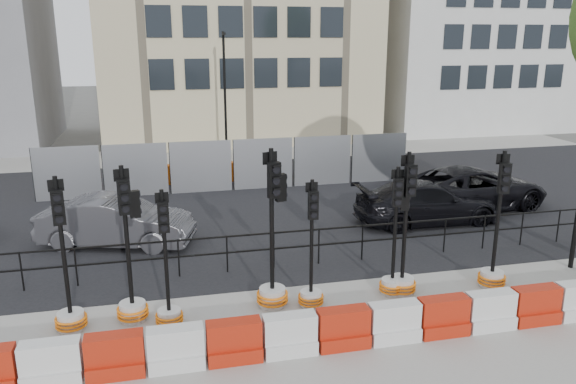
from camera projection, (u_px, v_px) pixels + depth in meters
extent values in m
plane|color=#51514C|center=(284.00, 288.00, 13.37)|extent=(120.00, 120.00, 0.00)
cube|color=gray|center=(319.00, 355.00, 10.56)|extent=(40.00, 6.00, 0.02)
cube|color=black|center=(241.00, 205.00, 19.94)|extent=(40.00, 14.00, 0.03)
cube|color=gray|center=(215.00, 155.00, 28.38)|extent=(40.00, 4.00, 0.02)
cube|color=silver|center=(469.00, 0.00, 35.58)|extent=(12.00, 9.00, 16.00)
cylinder|color=black|center=(22.00, 272.00, 13.05)|extent=(0.04, 0.04, 1.00)
cylinder|color=black|center=(76.00, 267.00, 13.32)|extent=(0.04, 0.04, 1.00)
cylinder|color=black|center=(128.00, 263.00, 13.58)|extent=(0.04, 0.04, 1.00)
cylinder|color=black|center=(179.00, 259.00, 13.84)|extent=(0.04, 0.04, 1.00)
cylinder|color=black|center=(227.00, 255.00, 14.10)|extent=(0.04, 0.04, 1.00)
cylinder|color=black|center=(274.00, 251.00, 14.36)|extent=(0.04, 0.04, 1.00)
cylinder|color=black|center=(319.00, 247.00, 14.63)|extent=(0.04, 0.04, 1.00)
cylinder|color=black|center=(362.00, 243.00, 14.89)|extent=(0.04, 0.04, 1.00)
cylinder|color=black|center=(404.00, 239.00, 15.15)|extent=(0.04, 0.04, 1.00)
cylinder|color=black|center=(445.00, 236.00, 15.41)|extent=(0.04, 0.04, 1.00)
cylinder|color=black|center=(484.00, 233.00, 15.68)|extent=(0.04, 0.04, 1.00)
cylinder|color=black|center=(522.00, 229.00, 15.94)|extent=(0.04, 0.04, 1.00)
cylinder|color=black|center=(558.00, 226.00, 16.20)|extent=(0.04, 0.04, 1.00)
cube|color=black|center=(274.00, 233.00, 14.24)|extent=(18.00, 0.04, 0.04)
cube|color=black|center=(274.00, 249.00, 14.35)|extent=(18.00, 0.04, 0.04)
cube|color=gray|center=(67.00, 174.00, 20.24)|extent=(2.30, 0.05, 2.00)
cylinder|color=black|center=(33.00, 176.00, 19.99)|extent=(0.05, 0.05, 2.00)
cube|color=gray|center=(136.00, 170.00, 20.76)|extent=(2.30, 0.05, 2.00)
cylinder|color=black|center=(103.00, 172.00, 20.51)|extent=(0.05, 0.05, 2.00)
cube|color=gray|center=(201.00, 167.00, 21.29)|extent=(2.30, 0.05, 2.00)
cylinder|color=black|center=(170.00, 169.00, 21.03)|extent=(0.05, 0.05, 2.00)
cube|color=gray|center=(263.00, 164.00, 21.81)|extent=(2.30, 0.05, 2.00)
cylinder|color=black|center=(234.00, 165.00, 21.56)|extent=(0.05, 0.05, 2.00)
cube|color=gray|center=(322.00, 161.00, 22.33)|extent=(2.30, 0.05, 2.00)
cylinder|color=black|center=(294.00, 162.00, 22.08)|extent=(0.05, 0.05, 2.00)
cube|color=gray|center=(379.00, 158.00, 22.86)|extent=(2.30, 0.05, 2.00)
cylinder|color=black|center=(352.00, 159.00, 22.61)|extent=(0.05, 0.05, 2.00)
cube|color=#D1410D|center=(128.00, 177.00, 22.24)|extent=(1.00, 0.40, 0.80)
cube|color=#D1410D|center=(179.00, 174.00, 22.68)|extent=(1.00, 0.40, 0.80)
cube|color=#D1410D|center=(228.00, 172.00, 23.12)|extent=(1.00, 0.40, 0.80)
cube|color=#D1410D|center=(275.00, 169.00, 23.55)|extent=(1.00, 0.40, 0.80)
cylinder|color=black|center=(225.00, 97.00, 26.75)|extent=(0.12, 0.12, 6.00)
cube|color=black|center=(224.00, 34.00, 25.74)|extent=(0.12, 0.50, 0.12)
cube|color=white|center=(53.00, 376.00, 9.67)|extent=(1.00, 0.50, 0.30)
cube|color=white|center=(50.00, 355.00, 9.57)|extent=(1.00, 0.35, 0.50)
cube|color=red|center=(116.00, 368.00, 9.90)|extent=(1.00, 0.50, 0.30)
cube|color=red|center=(114.00, 348.00, 9.80)|extent=(1.00, 0.35, 0.50)
cube|color=white|center=(177.00, 360.00, 10.13)|extent=(1.00, 0.50, 0.30)
cube|color=white|center=(176.00, 341.00, 10.02)|extent=(1.00, 0.35, 0.50)
cube|color=red|center=(234.00, 353.00, 10.36)|extent=(1.00, 0.50, 0.30)
cube|color=red|center=(234.00, 334.00, 10.25)|extent=(1.00, 0.35, 0.50)
cube|color=white|center=(290.00, 346.00, 10.59)|extent=(1.00, 0.50, 0.30)
cube|color=white|center=(290.00, 327.00, 10.48)|extent=(1.00, 0.35, 0.50)
cube|color=red|center=(343.00, 340.00, 10.82)|extent=(1.00, 0.50, 0.30)
cube|color=red|center=(343.00, 321.00, 10.71)|extent=(1.00, 0.35, 0.50)
cube|color=white|center=(393.00, 333.00, 11.05)|extent=(1.00, 0.50, 0.30)
cube|color=white|center=(394.00, 315.00, 10.94)|extent=(1.00, 0.35, 0.50)
cube|color=red|center=(442.00, 327.00, 11.28)|extent=(1.00, 0.50, 0.30)
cube|color=red|center=(443.00, 309.00, 11.17)|extent=(1.00, 0.35, 0.50)
cube|color=white|center=(489.00, 321.00, 11.51)|extent=(1.00, 0.50, 0.30)
cube|color=white|center=(490.00, 304.00, 11.40)|extent=(1.00, 0.35, 0.50)
cube|color=red|center=(533.00, 316.00, 11.74)|extent=(1.00, 0.50, 0.30)
cube|color=red|center=(536.00, 298.00, 11.63)|extent=(1.00, 0.35, 0.50)
cylinder|color=silver|center=(71.00, 321.00, 11.44)|extent=(0.53, 0.53, 0.39)
torus|color=orange|center=(72.00, 324.00, 11.46)|extent=(0.64, 0.64, 0.05)
torus|color=orange|center=(71.00, 321.00, 11.44)|extent=(0.64, 0.64, 0.05)
torus|color=orange|center=(71.00, 317.00, 11.41)|extent=(0.64, 0.64, 0.05)
cylinder|color=black|center=(63.00, 249.00, 11.01)|extent=(0.09, 0.09, 2.95)
cube|color=black|center=(58.00, 208.00, 10.67)|extent=(0.26, 0.18, 0.69)
cylinder|color=black|center=(59.00, 219.00, 10.66)|extent=(0.15, 0.07, 0.15)
cylinder|color=black|center=(58.00, 209.00, 10.60)|extent=(0.15, 0.07, 0.15)
cylinder|color=black|center=(57.00, 198.00, 10.54)|extent=(0.15, 0.07, 0.15)
cube|color=black|center=(56.00, 185.00, 10.72)|extent=(0.30, 0.08, 0.24)
cylinder|color=silver|center=(133.00, 311.00, 11.82)|extent=(0.55, 0.55, 0.41)
torus|color=orange|center=(133.00, 315.00, 11.84)|extent=(0.66, 0.66, 0.05)
torus|color=orange|center=(133.00, 311.00, 11.82)|extent=(0.66, 0.66, 0.05)
torus|color=orange|center=(133.00, 308.00, 11.80)|extent=(0.66, 0.66, 0.05)
cylinder|color=black|center=(127.00, 239.00, 11.38)|extent=(0.09, 0.09, 3.05)
cube|color=black|center=(124.00, 197.00, 11.03)|extent=(0.27, 0.18, 0.71)
cylinder|color=black|center=(126.00, 209.00, 11.02)|extent=(0.16, 0.08, 0.15)
cylinder|color=black|center=(125.00, 198.00, 10.96)|extent=(0.16, 0.08, 0.15)
cylinder|color=black|center=(124.00, 187.00, 10.90)|extent=(0.16, 0.08, 0.15)
cube|color=black|center=(121.00, 175.00, 11.08)|extent=(0.31, 0.09, 0.24)
cube|color=black|center=(135.00, 204.00, 11.27)|extent=(0.22, 0.17, 0.56)
cylinder|color=silver|center=(169.00, 318.00, 11.61)|extent=(0.48, 0.48, 0.35)
torus|color=orange|center=(170.00, 321.00, 11.63)|extent=(0.58, 0.58, 0.04)
torus|color=orange|center=(169.00, 318.00, 11.61)|extent=(0.58, 0.58, 0.04)
torus|color=orange|center=(169.00, 314.00, 11.59)|extent=(0.58, 0.58, 0.04)
cylinder|color=black|center=(165.00, 254.00, 11.23)|extent=(0.08, 0.08, 2.66)
cube|color=black|center=(163.00, 217.00, 10.92)|extent=(0.22, 0.13, 0.62)
cylinder|color=black|center=(164.00, 228.00, 10.91)|extent=(0.14, 0.05, 0.13)
cylinder|color=black|center=(164.00, 218.00, 10.85)|extent=(0.14, 0.05, 0.13)
cylinder|color=black|center=(163.00, 209.00, 10.80)|extent=(0.14, 0.05, 0.13)
cube|color=black|center=(162.00, 198.00, 10.97)|extent=(0.27, 0.04, 0.21)
cylinder|color=silver|center=(272.00, 297.00, 12.45)|extent=(0.58, 0.58, 0.43)
torus|color=orange|center=(272.00, 300.00, 12.47)|extent=(0.70, 0.70, 0.05)
torus|color=orange|center=(272.00, 297.00, 12.45)|extent=(0.70, 0.70, 0.05)
torus|color=orange|center=(272.00, 293.00, 12.42)|extent=(0.70, 0.70, 0.05)
cylinder|color=black|center=(272.00, 223.00, 11.98)|extent=(0.10, 0.10, 3.25)
cube|color=black|center=(274.00, 180.00, 11.61)|extent=(0.29, 0.21, 0.76)
cylinder|color=black|center=(276.00, 192.00, 11.60)|extent=(0.17, 0.09, 0.16)
cylinder|color=black|center=(276.00, 181.00, 11.54)|extent=(0.17, 0.09, 0.16)
cylinder|color=black|center=(276.00, 170.00, 11.47)|extent=(0.17, 0.09, 0.16)
cube|color=black|center=(270.00, 158.00, 11.66)|extent=(0.32, 0.11, 0.26)
cube|color=black|center=(281.00, 187.00, 11.88)|extent=(0.25, 0.19, 0.60)
cylinder|color=silver|center=(311.00, 299.00, 12.45)|extent=(0.48, 0.48, 0.35)
torus|color=orange|center=(311.00, 301.00, 12.47)|extent=(0.57, 0.57, 0.04)
torus|color=orange|center=(311.00, 299.00, 12.45)|extent=(0.57, 0.57, 0.04)
torus|color=orange|center=(311.00, 296.00, 12.44)|extent=(0.57, 0.57, 0.04)
cylinder|color=black|center=(312.00, 239.00, 12.08)|extent=(0.08, 0.08, 2.64)
cube|color=black|center=(313.00, 205.00, 11.76)|extent=(0.22, 0.13, 0.62)
cylinder|color=black|center=(314.00, 215.00, 11.75)|extent=(0.13, 0.05, 0.13)
cylinder|color=black|center=(314.00, 206.00, 11.70)|extent=(0.13, 0.05, 0.13)
cylinder|color=black|center=(314.00, 197.00, 11.65)|extent=(0.13, 0.05, 0.13)
cube|color=black|center=(312.00, 187.00, 11.82)|extent=(0.26, 0.03, 0.21)
cylinder|color=silver|center=(392.00, 287.00, 13.03)|extent=(0.50, 0.50, 0.37)
torus|color=orange|center=(392.00, 289.00, 13.05)|extent=(0.60, 0.60, 0.05)
torus|color=orange|center=(392.00, 287.00, 13.03)|extent=(0.60, 0.60, 0.05)
torus|color=orange|center=(392.00, 284.00, 13.01)|extent=(0.60, 0.60, 0.05)
cylinder|color=black|center=(395.00, 227.00, 12.63)|extent=(0.08, 0.08, 2.77)
cube|color=black|center=(398.00, 192.00, 12.30)|extent=(0.25, 0.18, 0.65)
cylinder|color=black|center=(398.00, 202.00, 12.29)|extent=(0.15, 0.08, 0.14)
cylinder|color=black|center=(399.00, 193.00, 12.23)|extent=(0.15, 0.08, 0.14)
cylinder|color=black|center=(399.00, 184.00, 12.18)|extent=(0.15, 0.08, 0.14)
cube|color=black|center=(398.00, 174.00, 12.37)|extent=(0.27, 0.10, 0.22)
cube|color=black|center=(405.00, 199.00, 12.46)|extent=(0.21, 0.16, 0.51)
cylinder|color=silver|center=(402.00, 285.00, 13.05)|extent=(0.55, 0.55, 0.41)
torus|color=orange|center=(401.00, 288.00, 13.07)|extent=(0.66, 0.66, 0.05)
torus|color=orange|center=(402.00, 285.00, 13.05)|extent=(0.66, 0.66, 0.05)
torus|color=orange|center=(402.00, 282.00, 13.03)|extent=(0.66, 0.66, 0.05)
cylinder|color=black|center=(406.00, 219.00, 12.61)|extent=(0.09, 0.09, 3.07)
cube|color=black|center=(410.00, 180.00, 12.25)|extent=(0.25, 0.15, 0.72)
cylinder|color=black|center=(411.00, 191.00, 12.24)|extent=(0.15, 0.05, 0.15)
cylinder|color=black|center=(412.00, 181.00, 12.18)|extent=(0.15, 0.05, 0.15)
cylinder|color=black|center=(413.00, 171.00, 12.12)|extent=(0.15, 0.05, 0.15)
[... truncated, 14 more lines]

